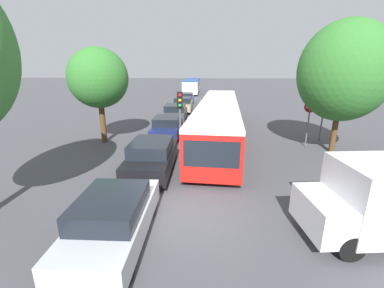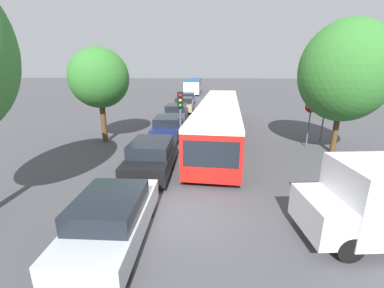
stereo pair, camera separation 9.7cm
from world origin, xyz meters
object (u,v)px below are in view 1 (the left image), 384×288
Objects in this scene: traffic_light at (180,108)px; queued_car_tan at (183,104)px; queued_car_navy at (167,127)px; city_bus_rear at (192,85)px; queued_car_silver at (113,219)px; queued_car_black at (152,156)px; articulated_bus at (218,117)px; tree_right_near at (344,72)px; queued_car_blue at (186,99)px; no_entry_sign at (309,117)px; tree_left_mid at (98,78)px; direction_sign_post at (325,102)px; queued_car_graphite at (175,113)px.

queued_car_tan is at bearing 179.87° from traffic_light.
city_bus_rear is at bearing -0.46° from queued_car_navy.
city_bus_rear reaches higher than queued_car_silver.
city_bus_rear reaches higher than queued_car_black.
queued_car_silver is 1.00× the size of queued_car_navy.
tree_right_near reaches higher than articulated_bus.
queued_car_silver is 27.31m from queued_car_blue.
queued_car_blue is 1.24× the size of traffic_light.
city_bus_rear is 2.56× the size of queued_car_black.
queued_car_black reaches higher than queued_car_tan.
articulated_bus is 3.94× the size of queued_car_silver.
queued_car_black is 9.75m from no_entry_sign.
tree_left_mid is (-3.91, -32.05, 2.63)m from city_bus_rear.
queued_car_silver is 14.86m from direction_sign_post.
queued_car_blue is (-0.13, 27.31, -0.01)m from queued_car_silver.
articulated_bus is at bearing 139.82° from traffic_light.
queued_car_navy is (-0.18, 11.12, -0.00)m from queued_car_silver.
tree_left_mid is at bearing -110.83° from traffic_light.
city_bus_rear is 2.70× the size of queued_car_navy.
tree_right_near is (9.81, -13.18, 3.70)m from queued_car_tan.
queued_car_blue is 18.29m from tree_left_mid.
traffic_light is (1.23, -33.55, 1.08)m from city_bus_rear.
city_bus_rear is 20.14m from queued_car_tan.
direction_sign_post is at bearing -137.74° from queued_car_tan.
queued_car_black is at bearing 179.76° from queued_car_tan.
queued_car_blue is 0.72× the size of tree_left_mid.
city_bus_rear is (-3.55, 30.30, 0.00)m from articulated_bus.
queued_car_navy is 1.25× the size of traffic_light.
queued_car_navy is at bearing 5.94° from direction_sign_post.
direction_sign_post reaches higher than queued_car_tan.
no_entry_sign reaches higher than articulated_bus.
city_bus_rear is at bearing 177.44° from traffic_light.
queued_car_graphite is 0.74× the size of tree_left_mid.
queued_car_silver is 1.01× the size of queued_car_blue.
queued_car_navy is at bearing 18.98° from tree_left_mid.
tree_left_mid is (-12.76, 0.30, 2.18)m from no_entry_sign.
queued_car_black is 11.69m from direction_sign_post.
queued_car_tan is (-0.08, 16.69, -0.00)m from queued_car_black.
direction_sign_post is 14.26m from tree_left_mid.
queued_car_black is 7.12m from tree_left_mid.
city_bus_rear is at bearing -164.71° from no_entry_sign.
queued_car_navy is 9.04m from no_entry_sign.
queued_car_tan is 1.58× the size of no_entry_sign.
queued_car_navy is at bearing -161.74° from traffic_light.
traffic_light is 9.35m from direction_sign_post.
queued_car_graphite is at bearing -139.86° from articulated_bus.
articulated_bus is at bearing 1.58° from direction_sign_post.
queued_car_black is at bearing -0.96° from queued_car_silver.
queued_car_tan is at bearing -157.32° from articulated_bus.
direction_sign_post is at bearing -43.37° from queued_car_silver.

